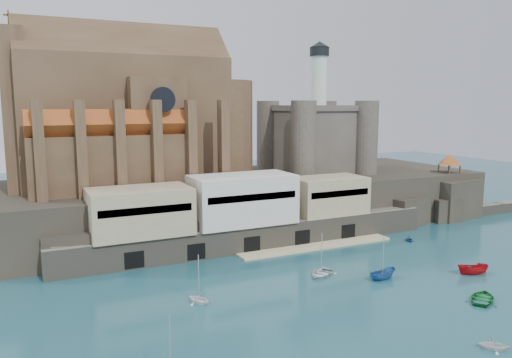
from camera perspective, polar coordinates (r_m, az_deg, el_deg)
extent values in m
plane|color=#1A4A56|center=(75.54, 13.10, -11.21)|extent=(300.00, 300.00, 0.00)
cube|color=black|center=(107.16, -0.29, -2.34)|extent=(100.00, 34.00, 10.00)
cube|color=black|center=(81.96, -19.89, -7.72)|extent=(9.00, 5.00, 6.00)
cube|color=black|center=(84.86, -9.02, -6.76)|extent=(9.00, 5.00, 6.00)
cube|color=black|center=(90.98, 1.33, -5.61)|extent=(9.00, 5.00, 6.00)
cube|color=black|center=(99.66, 10.10, -4.48)|extent=(9.00, 5.00, 6.00)
cube|color=black|center=(109.62, 16.92, -3.53)|extent=(9.00, 5.00, 6.00)
cube|color=#6D6757|center=(89.01, -0.11, -6.42)|extent=(70.00, 6.00, 4.50)
cube|color=#D1BF8B|center=(90.50, 6.91, -7.61)|extent=(30.00, 4.00, 0.40)
cube|color=black|center=(79.76, -13.75, -8.95)|extent=(3.00, 0.40, 2.60)
cube|color=black|center=(82.25, -6.86, -8.22)|extent=(3.00, 0.40, 2.60)
cube|color=black|center=(85.84, -0.48, -7.44)|extent=(3.00, 0.40, 2.60)
cube|color=black|center=(90.39, 5.30, -6.65)|extent=(3.00, 0.40, 2.60)
cube|color=black|center=(95.78, 10.47, -5.89)|extent=(3.00, 0.40, 2.60)
cube|color=tan|center=(82.18, -13.12, -3.61)|extent=(16.00, 9.00, 7.50)
cube|color=silver|center=(87.62, -1.57, -2.30)|extent=(18.00, 9.00, 8.50)
cube|color=tan|center=(96.40, 8.24, -1.84)|extent=(14.00, 8.00, 7.00)
cube|color=#4C3723|center=(98.98, -14.63, 6.40)|extent=(38.00, 14.00, 24.00)
cube|color=#4C3723|center=(99.31, -14.90, 13.33)|extent=(38.00, 13.01, 13.01)
cylinder|color=#4C3723|center=(104.41, -4.26, 5.65)|extent=(14.00, 14.00, 20.00)
cube|color=#4C3723|center=(99.91, -12.33, 5.35)|extent=(10.00, 20.00, 20.00)
cube|color=#4C3723|center=(89.44, -15.79, 1.65)|extent=(28.00, 5.00, 10.00)
cube|color=#4C3723|center=(108.11, -17.55, 2.72)|extent=(28.00, 5.00, 10.00)
cube|color=#A1471B|center=(88.93, -15.96, 5.87)|extent=(28.00, 5.66, 5.66)
cube|color=#A1471B|center=(107.69, -17.71, 6.21)|extent=(28.00, 5.66, 5.66)
cube|color=#4C3723|center=(97.06, -25.82, 6.97)|extent=(4.00, 10.00, 28.00)
cylinder|color=black|center=(88.10, -10.60, 8.90)|extent=(4.40, 0.30, 4.40)
cube|color=#4C3723|center=(84.92, -23.52, 2.94)|extent=(1.60, 2.20, 16.00)
cube|color=#4C3723|center=(85.38, -19.36, 3.20)|extent=(1.60, 2.20, 16.00)
cube|color=#4C3723|center=(86.28, -15.26, 3.43)|extent=(1.60, 2.20, 16.00)
cube|color=#4C3723|center=(87.60, -11.27, 3.64)|extent=(1.60, 2.20, 16.00)
cube|color=#4C3723|center=(89.35, -7.41, 3.83)|extent=(1.60, 2.20, 16.00)
cube|color=#4C3723|center=(91.47, -3.71, 3.99)|extent=(1.60, 2.20, 16.00)
cube|color=#484138|center=(114.16, 6.78, 4.35)|extent=(16.00, 16.00, 14.00)
cube|color=#484138|center=(113.86, 6.84, 8.07)|extent=(17.00, 17.00, 1.20)
cylinder|color=#484138|center=(103.10, 5.41, 4.48)|extent=(5.20, 5.20, 16.00)
cylinder|color=#484138|center=(112.19, 12.45, 4.65)|extent=(5.20, 5.20, 16.00)
cylinder|color=#484138|center=(117.06, 1.35, 5.00)|extent=(5.20, 5.20, 16.00)
cylinder|color=#484138|center=(125.14, 7.92, 5.15)|extent=(5.20, 5.20, 16.00)
cylinder|color=silver|center=(116.72, 7.20, 10.82)|extent=(3.60, 3.60, 12.00)
cylinder|color=black|center=(117.21, 7.27, 14.24)|extent=(4.40, 4.40, 2.00)
cone|color=black|center=(117.38, 7.28, 15.02)|extent=(4.60, 4.60, 1.40)
cube|color=black|center=(120.83, 21.05, -1.98)|extent=(12.00, 10.00, 8.70)
cube|color=black|center=(116.29, 20.71, -3.29)|extent=(6.00, 5.00, 5.00)
cube|color=black|center=(126.03, 21.92, -2.24)|extent=(5.00, 4.00, 6.00)
cube|color=#4C3723|center=(120.14, 21.16, 0.13)|extent=(4.20, 4.20, 0.30)
cylinder|color=#4C3723|center=(117.70, 21.23, 0.67)|extent=(0.36, 0.36, 3.20)
cylinder|color=#4C3723|center=(120.05, 22.28, 0.76)|extent=(0.36, 0.36, 3.20)
cylinder|color=#4C3723|center=(119.89, 20.12, 0.87)|extent=(0.36, 0.36, 3.20)
cylinder|color=#4C3723|center=(122.19, 21.17, 0.95)|extent=(0.36, 0.36, 3.20)
pyramid|color=#A1471B|center=(119.64, 21.27, 2.09)|extent=(6.40, 6.40, 2.20)
imported|color=white|center=(60.14, 25.51, -17.15)|extent=(3.08, 3.22, 3.21)
imported|color=#215290|center=(76.32, 14.24, -11.04)|extent=(1.97, 1.92, 4.70)
imported|color=#136D27|center=(73.00, 24.50, -12.49)|extent=(3.26, 4.13, 5.80)
imported|color=white|center=(66.34, -6.52, -13.88)|extent=(3.48, 3.06, 3.44)
imported|color=#B30E16|center=(82.77, 23.52, -9.94)|extent=(2.37, 2.34, 4.99)
imported|color=silver|center=(76.43, 7.46, -10.82)|extent=(3.14, 3.90, 5.50)
imported|color=#24488E|center=(97.85, 17.09, -6.79)|extent=(2.60, 2.15, 2.59)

